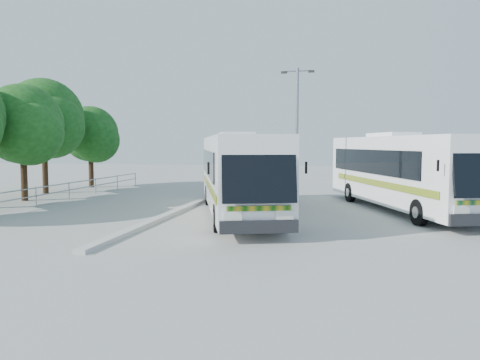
% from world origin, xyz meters
% --- Properties ---
extents(ground, '(100.00, 100.00, 0.00)m').
position_xyz_m(ground, '(0.00, 0.00, 0.00)').
color(ground, '#969691').
rests_on(ground, ground).
extents(kerb_divider, '(0.40, 16.00, 0.15)m').
position_xyz_m(kerb_divider, '(-2.30, 2.00, 0.07)').
color(kerb_divider, '#B2B2AD').
rests_on(kerb_divider, ground).
extents(railing, '(0.06, 22.00, 1.00)m').
position_xyz_m(railing, '(-10.00, 4.00, 0.74)').
color(railing, gray).
rests_on(railing, ground).
extents(tree_far_c, '(4.97, 4.69, 6.49)m').
position_xyz_m(tree_far_c, '(-12.12, 5.10, 4.26)').
color(tree_far_c, '#382314').
rests_on(tree_far_c, ground).
extents(tree_far_d, '(5.62, 5.30, 7.33)m').
position_xyz_m(tree_far_d, '(-13.31, 8.80, 4.82)').
color(tree_far_d, '#382314').
rests_on(tree_far_d, ground).
extents(tree_far_e, '(4.54, 4.28, 5.92)m').
position_xyz_m(tree_far_e, '(-12.63, 13.30, 3.89)').
color(tree_far_e, '#382314').
rests_on(tree_far_e, ground).
extents(coach_main, '(6.27, 12.75, 3.50)m').
position_xyz_m(coach_main, '(0.62, 2.31, 1.92)').
color(coach_main, white).
rests_on(coach_main, ground).
extents(coach_adjacent, '(6.43, 12.84, 3.52)m').
position_xyz_m(coach_adjacent, '(7.93, 5.29, 1.93)').
color(coach_adjacent, white).
rests_on(coach_adjacent, ground).
extents(lamppost, '(1.76, 0.25, 7.19)m').
position_xyz_m(lamppost, '(2.83, 7.09, 3.97)').
color(lamppost, gray).
rests_on(lamppost, ground).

